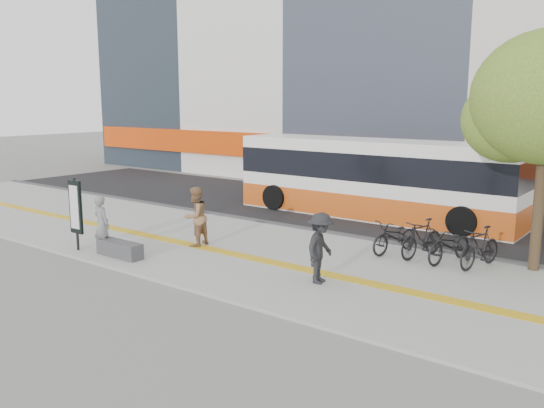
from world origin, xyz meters
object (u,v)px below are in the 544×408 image
Objects in this scene: seated_woman at (102,224)px; pedestrian_dark at (320,248)px; bench at (120,249)px; bus at (373,181)px; signboard at (76,208)px; pedestrian_tan at (195,217)px.

seated_woman is 6.84m from pedestrian_dark.
bus reaches higher than bench.
signboard reaches higher than pedestrian_dark.
bench is at bearing -25.28° from pedestrian_tan.
signboard reaches higher than bench.
signboard is 3.55m from pedestrian_tan.
seated_woman is at bearing -111.56° from bus.
bus is at bearing 65.17° from signboard.
pedestrian_dark is (7.47, 1.81, -0.41)m from signboard.
bench is 0.91× the size of pedestrian_dark.
pedestrian_dark is at bearing 14.40° from bench.
seated_woman is 2.77m from pedestrian_tan.
pedestrian_dark is (5.02, -0.72, -0.04)m from pedestrian_tan.
signboard is at bearing -48.37° from pedestrian_tan.
bench is at bearing -107.34° from bus.
pedestrian_tan is 1.05× the size of pedestrian_dark.
bus reaches higher than pedestrian_dark.
pedestrian_dark is at bearing -160.77° from seated_woman.
bus is at bearing 159.51° from pedestrian_tan.
pedestrian_dark is (2.84, -8.19, -0.50)m from bus.
signboard is at bearing 93.93° from pedestrian_dark.
signboard is at bearing -114.83° from bus.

